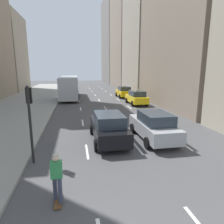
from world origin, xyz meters
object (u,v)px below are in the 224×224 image
(taxi_lead, at_px, (137,97))
(skateboarder, at_px, (57,176))
(taxi_second, at_px, (124,92))
(sedan_silver_behind, at_px, (109,127))
(city_bus, at_px, (69,86))
(traffic_light_pole, at_px, (30,112))
(sedan_black_near, at_px, (154,126))

(taxi_lead, xyz_separation_m, skateboarder, (-8.18, -17.75, 0.08))
(taxi_second, distance_m, sedan_silver_behind, 19.86)
(taxi_lead, height_order, city_bus, city_bus)
(sedan_silver_behind, relative_size, skateboarder, 2.74)
(taxi_lead, bearing_deg, sedan_silver_behind, -114.43)
(taxi_second, relative_size, traffic_light_pole, 1.22)
(sedan_black_near, bearing_deg, city_bus, 105.66)
(taxi_second, bearing_deg, skateboarder, -108.48)
(traffic_light_pole, bearing_deg, skateboarder, -67.37)
(city_bus, relative_size, traffic_light_pole, 3.23)
(sedan_silver_behind, height_order, skateboarder, sedan_silver_behind)
(taxi_lead, relative_size, city_bus, 0.38)
(sedan_silver_behind, xyz_separation_m, skateboarder, (-2.58, -5.42, 0.07))
(sedan_black_near, bearing_deg, sedan_silver_behind, 175.49)
(city_bus, distance_m, traffic_light_pole, 21.97)
(taxi_second, distance_m, sedan_black_near, 19.48)
(sedan_black_near, relative_size, traffic_light_pole, 1.29)
(city_bus, bearing_deg, sedan_black_near, -74.34)
(sedan_black_near, distance_m, city_bus, 20.81)
(taxi_second, relative_size, sedan_silver_behind, 0.92)
(sedan_black_near, xyz_separation_m, skateboarder, (-5.38, -5.20, 0.07))
(taxi_second, bearing_deg, traffic_light_pole, -114.26)
(city_bus, bearing_deg, skateboarder, -89.47)
(skateboarder, bearing_deg, traffic_light_pole, 112.63)
(city_bus, distance_m, skateboarder, 25.23)
(sedan_black_near, bearing_deg, taxi_lead, 77.42)
(city_bus, bearing_deg, traffic_light_pole, -92.97)
(sedan_black_near, relative_size, skateboarder, 2.67)
(city_bus, bearing_deg, taxi_lead, -41.60)
(taxi_lead, height_order, taxi_second, same)
(city_bus, height_order, skateboarder, city_bus)
(sedan_black_near, height_order, traffic_light_pole, traffic_light_pole)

